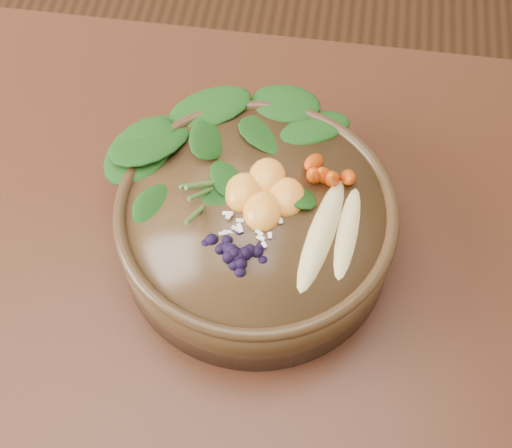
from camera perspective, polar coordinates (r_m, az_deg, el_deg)
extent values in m
plane|color=#381E0F|center=(1.62, -11.05, -16.18)|extent=(4.00, 4.00, 0.00)
cylinder|color=#331C0C|center=(1.45, 18.89, -1.57)|extent=(0.07, 0.07, 0.71)
cube|color=#472416|center=(0.96, -18.12, -3.49)|extent=(1.60, 0.90, 0.04)
cylinder|color=#3F2B18|center=(0.87, 0.00, -0.36)|extent=(0.41, 0.41, 0.09)
ellipsoid|color=#E0CC84|center=(0.81, 7.42, -0.16)|extent=(0.05, 0.17, 0.03)
ellipsoid|color=#E0CC84|center=(0.80, 5.36, -0.10)|extent=(0.06, 0.17, 0.03)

